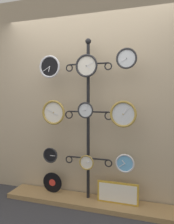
# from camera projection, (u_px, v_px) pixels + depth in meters

# --- Properties ---
(ground_plane) EXTENTS (12.00, 12.00, 0.00)m
(ground_plane) POSITION_uv_depth(u_px,v_px,m) (77.00, 218.00, 2.52)
(ground_plane) COLOR #333338
(shop_wall) EXTENTS (4.40, 0.04, 2.80)m
(shop_wall) POSITION_uv_depth(u_px,v_px,m) (92.00, 97.00, 2.96)
(shop_wall) COLOR tan
(shop_wall) RESTS_ON ground_plane
(low_shelf) EXTENTS (2.20, 0.36, 0.06)m
(low_shelf) POSITION_uv_depth(u_px,v_px,m) (87.00, 202.00, 2.85)
(low_shelf) COLOR #9E7A4C
(low_shelf) RESTS_ON ground_plane
(display_stand) EXTENTS (0.65, 0.33, 2.13)m
(display_stand) POSITION_uv_depth(u_px,v_px,m) (88.00, 140.00, 2.85)
(display_stand) COLOR black
(display_stand) RESTS_ON ground_plane
(clock_top_left) EXTENTS (0.29, 0.04, 0.29)m
(clock_top_left) POSITION_uv_depth(u_px,v_px,m) (50.00, 67.00, 2.83)
(clock_top_left) COLOR black
(clock_top_center) EXTENTS (0.28, 0.04, 0.28)m
(clock_top_center) POSITION_uv_depth(u_px,v_px,m) (87.00, 66.00, 2.68)
(clock_top_center) COLOR silver
(clock_top_right) EXTENTS (0.25, 0.04, 0.25)m
(clock_top_right) POSITION_uv_depth(u_px,v_px,m) (127.00, 58.00, 2.54)
(clock_top_right) COLOR silver
(clock_middle_left) EXTENTS (0.33, 0.04, 0.33)m
(clock_middle_left) POSITION_uv_depth(u_px,v_px,m) (54.00, 112.00, 2.86)
(clock_middle_left) COLOR silver
(clock_middle_center) EXTENTS (0.20, 0.04, 0.20)m
(clock_middle_center) POSITION_uv_depth(u_px,v_px,m) (86.00, 110.00, 2.71)
(clock_middle_center) COLOR silver
(clock_middle_right) EXTENTS (0.32, 0.04, 0.32)m
(clock_middle_right) POSITION_uv_depth(u_px,v_px,m) (123.00, 114.00, 2.60)
(clock_middle_right) COLOR silver
(clock_bottom_left) EXTENTS (0.21, 0.04, 0.21)m
(clock_bottom_left) POSITION_uv_depth(u_px,v_px,m) (50.00, 155.00, 2.92)
(clock_bottom_left) COLOR black
(clock_bottom_center) EXTENTS (0.19, 0.04, 0.19)m
(clock_bottom_center) POSITION_uv_depth(u_px,v_px,m) (87.00, 162.00, 2.76)
(clock_bottom_center) COLOR silver
(clock_bottom_right) EXTENTS (0.23, 0.04, 0.23)m
(clock_bottom_right) POSITION_uv_depth(u_px,v_px,m) (125.00, 163.00, 2.63)
(clock_bottom_right) COLOR #60A8DB
(vinyl_record) EXTENTS (0.28, 0.01, 0.28)m
(vinyl_record) POSITION_uv_depth(u_px,v_px,m) (52.00, 183.00, 3.04)
(vinyl_record) COLOR black
(vinyl_record) RESTS_ON low_shelf
(picture_frame) EXTENTS (0.52, 0.02, 0.27)m
(picture_frame) POSITION_uv_depth(u_px,v_px,m) (118.00, 193.00, 2.73)
(picture_frame) COLOR gold
(picture_frame) RESTS_ON low_shelf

